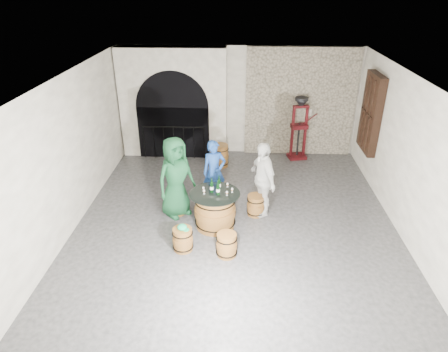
{
  "coord_description": "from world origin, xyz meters",
  "views": [
    {
      "loc": [
        0.07,
        -7.53,
        4.95
      ],
      "look_at": [
        -0.27,
        0.18,
        1.05
      ],
      "focal_mm": 32.0,
      "sensor_mm": 36.0,
      "label": 1
    }
  ],
  "objects_px": {
    "barrel_table": "(215,210)",
    "wine_bottle_center": "(218,189)",
    "barrel_stool_left": "(177,204)",
    "person_white": "(262,179)",
    "wine_bottle_right": "(219,184)",
    "wine_bottle_left": "(212,187)",
    "barrel_stool_right": "(256,205)",
    "person_blue": "(214,172)",
    "side_barrel": "(220,155)",
    "corking_press": "(300,124)",
    "barrel_stool_near_left": "(183,239)",
    "person_green": "(176,177)",
    "barrel_stool_far": "(215,193)",
    "barrel_stool_near_right": "(227,245)"
  },
  "relations": [
    {
      "from": "barrel_stool_far",
      "to": "wine_bottle_right",
      "type": "relative_size",
      "value": 1.51
    },
    {
      "from": "barrel_stool_near_left",
      "to": "side_barrel",
      "type": "relative_size",
      "value": 0.75
    },
    {
      "from": "barrel_stool_right",
      "to": "person_blue",
      "type": "relative_size",
      "value": 0.32
    },
    {
      "from": "barrel_table",
      "to": "wine_bottle_center",
      "type": "bearing_deg",
      "value": -31.79
    },
    {
      "from": "barrel_stool_left",
      "to": "side_barrel",
      "type": "xyz_separation_m",
      "value": [
        0.86,
        2.62,
        0.08
      ]
    },
    {
      "from": "wine_bottle_left",
      "to": "wine_bottle_right",
      "type": "xyz_separation_m",
      "value": [
        0.15,
        0.13,
        0.0
      ]
    },
    {
      "from": "barrel_stool_near_right",
      "to": "person_blue",
      "type": "xyz_separation_m",
      "value": [
        -0.38,
        2.15,
        0.53
      ]
    },
    {
      "from": "person_green",
      "to": "barrel_stool_right",
      "type": "bearing_deg",
      "value": -42.28
    },
    {
      "from": "side_barrel",
      "to": "wine_bottle_left",
      "type": "bearing_deg",
      "value": -90.27
    },
    {
      "from": "person_blue",
      "to": "corking_press",
      "type": "height_order",
      "value": "corking_press"
    },
    {
      "from": "barrel_stool_right",
      "to": "side_barrel",
      "type": "bearing_deg",
      "value": 110.2
    },
    {
      "from": "person_blue",
      "to": "wine_bottle_left",
      "type": "bearing_deg",
      "value": -108.25
    },
    {
      "from": "barrel_stool_near_right",
      "to": "person_green",
      "type": "bearing_deg",
      "value": 128.65
    },
    {
      "from": "barrel_table",
      "to": "wine_bottle_right",
      "type": "bearing_deg",
      "value": 66.28
    },
    {
      "from": "person_blue",
      "to": "wine_bottle_center",
      "type": "height_order",
      "value": "person_blue"
    },
    {
      "from": "barrel_stool_right",
      "to": "barrel_stool_near_left",
      "type": "xyz_separation_m",
      "value": [
        -1.49,
        -1.38,
        0.0
      ]
    },
    {
      "from": "barrel_stool_right",
      "to": "person_green",
      "type": "height_order",
      "value": "person_green"
    },
    {
      "from": "barrel_stool_right",
      "to": "person_white",
      "type": "xyz_separation_m",
      "value": [
        0.13,
        0.07,
        0.64
      ]
    },
    {
      "from": "person_blue",
      "to": "wine_bottle_center",
      "type": "xyz_separation_m",
      "value": [
        0.16,
        -1.2,
        0.19
      ]
    },
    {
      "from": "person_blue",
      "to": "side_barrel",
      "type": "relative_size",
      "value": 2.37
    },
    {
      "from": "barrel_stool_left",
      "to": "person_white",
      "type": "relative_size",
      "value": 0.28
    },
    {
      "from": "barrel_stool_right",
      "to": "side_barrel",
      "type": "distance_m",
      "value": 2.76
    },
    {
      "from": "barrel_table",
      "to": "barrel_stool_right",
      "type": "relative_size",
      "value": 2.2
    },
    {
      "from": "person_blue",
      "to": "wine_bottle_center",
      "type": "bearing_deg",
      "value": -101.69
    },
    {
      "from": "barrel_stool_left",
      "to": "wine_bottle_left",
      "type": "height_order",
      "value": "wine_bottle_left"
    },
    {
      "from": "wine_bottle_center",
      "to": "barrel_stool_far",
      "type": "bearing_deg",
      "value": 97.99
    },
    {
      "from": "barrel_stool_left",
      "to": "barrel_stool_right",
      "type": "bearing_deg",
      "value": 0.93
    },
    {
      "from": "barrel_table",
      "to": "barrel_stool_near_right",
      "type": "xyz_separation_m",
      "value": [
        0.29,
        -1.0,
        -0.17
      ]
    },
    {
      "from": "barrel_stool_left",
      "to": "side_barrel",
      "type": "bearing_deg",
      "value": 71.77
    },
    {
      "from": "barrel_table",
      "to": "barrel_stool_near_left",
      "type": "xyz_separation_m",
      "value": [
        -0.59,
        -0.86,
        -0.17
      ]
    },
    {
      "from": "person_white",
      "to": "barrel_table",
      "type": "bearing_deg",
      "value": -83.82
    },
    {
      "from": "wine_bottle_left",
      "to": "corking_press",
      "type": "xyz_separation_m",
      "value": [
        2.3,
        3.73,
        0.13
      ]
    },
    {
      "from": "barrel_stool_near_right",
      "to": "corking_press",
      "type": "bearing_deg",
      "value": 67.91
    },
    {
      "from": "barrel_table",
      "to": "side_barrel",
      "type": "bearing_deg",
      "value": 90.98
    },
    {
      "from": "wine_bottle_left",
      "to": "wine_bottle_right",
      "type": "relative_size",
      "value": 1.0
    },
    {
      "from": "wine_bottle_left",
      "to": "barrel_stool_near_left",
      "type": "bearing_deg",
      "value": -119.98
    },
    {
      "from": "barrel_stool_far",
      "to": "wine_bottle_right",
      "type": "xyz_separation_m",
      "value": [
        0.16,
        -0.86,
        0.72
      ]
    },
    {
      "from": "barrel_table",
      "to": "barrel_stool_right",
      "type": "height_order",
      "value": "barrel_table"
    },
    {
      "from": "wine_bottle_left",
      "to": "wine_bottle_right",
      "type": "distance_m",
      "value": 0.2
    },
    {
      "from": "side_barrel",
      "to": "corking_press",
      "type": "xyz_separation_m",
      "value": [
        2.28,
        0.66,
        0.76
      ]
    },
    {
      "from": "person_green",
      "to": "person_blue",
      "type": "height_order",
      "value": "person_green"
    },
    {
      "from": "wine_bottle_right",
      "to": "barrel_stool_left",
      "type": "bearing_deg",
      "value": 162.43
    },
    {
      "from": "wine_bottle_right",
      "to": "side_barrel",
      "type": "bearing_deg",
      "value": 92.6
    },
    {
      "from": "corking_press",
      "to": "barrel_stool_near_right",
      "type": "bearing_deg",
      "value": -124.06
    },
    {
      "from": "person_green",
      "to": "wine_bottle_center",
      "type": "xyz_separation_m",
      "value": [
        0.97,
        -0.53,
        0.02
      ]
    },
    {
      "from": "wine_bottle_left",
      "to": "person_white",
      "type": "bearing_deg",
      "value": 26.78
    },
    {
      "from": "barrel_stool_far",
      "to": "barrel_stool_near_right",
      "type": "xyz_separation_m",
      "value": [
        0.37,
        -2.04,
        0.0
      ]
    },
    {
      "from": "barrel_stool_right",
      "to": "person_blue",
      "type": "height_order",
      "value": "person_blue"
    },
    {
      "from": "barrel_table",
      "to": "person_blue",
      "type": "relative_size",
      "value": 0.7
    },
    {
      "from": "person_blue",
      "to": "side_barrel",
      "type": "bearing_deg",
      "value": 69.61
    }
  ]
}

